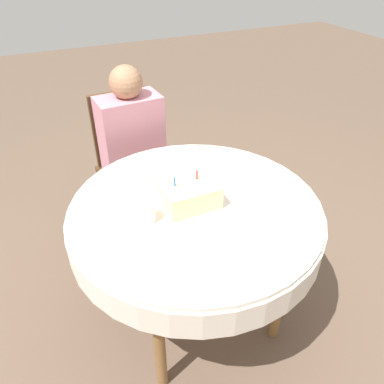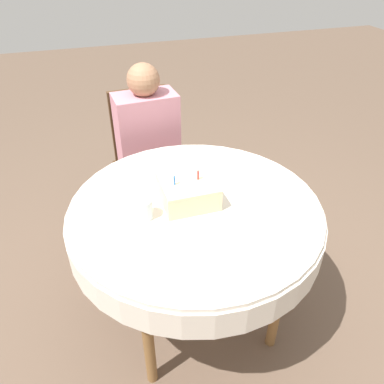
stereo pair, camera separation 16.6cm
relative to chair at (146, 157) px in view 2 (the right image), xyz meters
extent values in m
plane|color=brown|center=(0.05, -0.95, -0.49)|extent=(12.00, 12.00, 0.00)
cylinder|color=silver|center=(0.05, -0.95, 0.26)|extent=(1.15, 1.15, 0.02)
cylinder|color=silver|center=(0.05, -0.95, 0.18)|extent=(1.17, 1.17, 0.14)
cylinder|color=brown|center=(-0.27, -1.26, -0.12)|extent=(0.05, 0.05, 0.74)
cylinder|color=brown|center=(0.36, -1.26, -0.12)|extent=(0.05, 0.05, 0.74)
cylinder|color=brown|center=(-0.27, -0.63, -0.12)|extent=(0.05, 0.05, 0.74)
cylinder|color=brown|center=(0.36, -0.63, -0.12)|extent=(0.05, 0.05, 0.74)
cube|color=#4C331E|center=(0.01, -0.08, -0.08)|extent=(0.46, 0.46, 0.04)
cube|color=#4C331E|center=(-0.01, 0.12, 0.19)|extent=(0.39, 0.05, 0.50)
cylinder|color=#4C331E|center=(-0.17, -0.28, -0.29)|extent=(0.04, 0.04, 0.39)
cylinder|color=#4C331E|center=(0.20, -0.26, -0.29)|extent=(0.04, 0.04, 0.39)
cylinder|color=#4C331E|center=(-0.19, 0.10, -0.29)|extent=(0.04, 0.04, 0.39)
cylinder|color=#4C331E|center=(0.18, 0.12, -0.29)|extent=(0.04, 0.04, 0.39)
cylinder|color=#9E7051|center=(-0.08, -0.25, -0.28)|extent=(0.09, 0.09, 0.43)
cylinder|color=#9E7051|center=(0.11, -0.23, -0.28)|extent=(0.09, 0.09, 0.43)
cube|color=#C67F8E|center=(0.01, -0.08, 0.21)|extent=(0.40, 0.24, 0.53)
sphere|color=#9E7051|center=(0.01, -0.08, 0.56)|extent=(0.20, 0.20, 0.20)
cube|color=beige|center=(0.02, -0.91, 0.32)|extent=(0.24, 0.24, 0.11)
cylinder|color=red|center=(0.07, -0.91, 0.39)|extent=(0.01, 0.01, 0.04)
cylinder|color=blue|center=(-0.04, -0.92, 0.39)|extent=(0.01, 0.01, 0.04)
cylinder|color=silver|center=(-0.19, -0.97, 0.31)|extent=(0.08, 0.08, 0.09)
camera|label=1|loc=(-0.53, -2.17, 1.30)|focal=35.00mm
camera|label=2|loc=(-0.38, -2.23, 1.30)|focal=35.00mm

